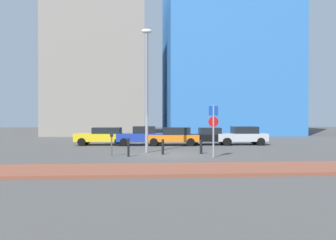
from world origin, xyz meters
The scene contains 15 objects.
ground_plane centered at (0.00, 0.00, 0.00)m, with size 120.00×120.00×0.00m, color #4C4947.
sidewalk_brick centered at (0.00, -6.50, 0.07)m, with size 40.00×3.38×0.14m, color brown.
parked_car_yellow centered at (-4.70, 7.89, 0.77)m, with size 4.47×2.22×1.47m.
parked_car_blue centered at (-1.53, 7.58, 0.79)m, with size 3.97×1.98×1.57m.
parked_car_orange centered at (1.08, 7.32, 0.77)m, with size 4.46×2.28×1.47m.
parked_car_black centered at (4.12, 7.50, 0.74)m, with size 4.09×2.17×1.44m.
parked_car_silver centered at (6.84, 7.35, 0.79)m, with size 4.20×2.11×1.54m.
parking_sign_post centered at (2.53, -1.69, 1.88)m, with size 0.60×0.12×2.98m.
parking_meter centered at (-3.34, -0.40, 0.92)m, with size 0.18×0.14×1.43m.
street_lamp centered at (-1.22, 1.48, 4.68)m, with size 0.70×0.36×8.07m.
traffic_bollard_near centered at (-0.25, 0.21, 0.47)m, with size 0.16×0.16×0.95m, color black.
traffic_bollard_mid centered at (2.19, 0.46, 0.45)m, with size 0.17×0.17×0.90m, color black.
traffic_bollard_far centered at (-2.33, -0.81, 0.54)m, with size 0.13×0.13×1.09m, color black.
building_colorful_midrise centered at (10.27, 27.53, 15.11)m, with size 16.70×15.93×30.23m, color #3372BF.
building_under_construction centered at (-7.35, 27.22, 9.00)m, with size 12.44×12.88×18.00m, color gray.
Camera 1 is at (-1.63, -21.56, 2.32)m, focal length 37.73 mm.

